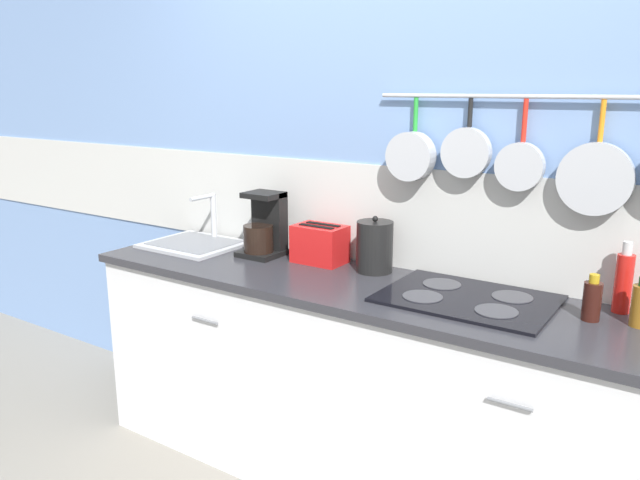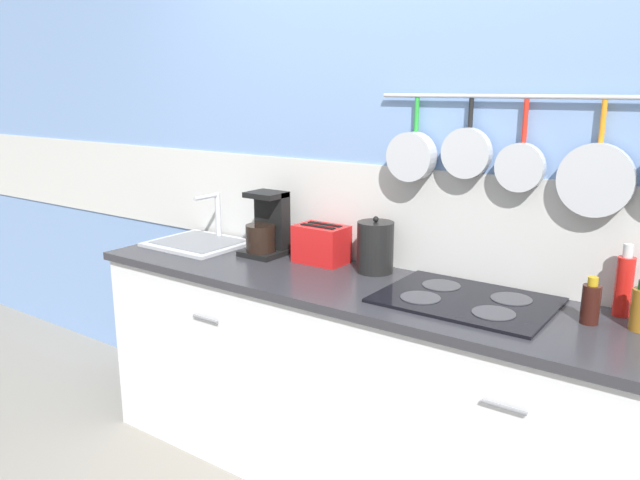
{
  "view_description": "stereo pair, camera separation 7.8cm",
  "coord_description": "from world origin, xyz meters",
  "px_view_note": "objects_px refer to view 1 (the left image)",
  "views": [
    {
      "loc": [
        1.11,
        -2.04,
        1.64
      ],
      "look_at": [
        -0.25,
        0.0,
        1.04
      ],
      "focal_mm": 35.0,
      "sensor_mm": 36.0,
      "label": 1
    },
    {
      "loc": [
        1.18,
        -2.0,
        1.64
      ],
      "look_at": [
        -0.25,
        0.0,
        1.04
      ],
      "focal_mm": 35.0,
      "sensor_mm": 36.0,
      "label": 2
    }
  ],
  "objects_px": {
    "kettle": "(375,247)",
    "bottle_vinegar": "(624,281)",
    "bottle_cooking_wine": "(592,300)",
    "coffee_maker": "(264,229)",
    "toaster": "(320,244)"
  },
  "relations": [
    {
      "from": "kettle",
      "to": "bottle_vinegar",
      "type": "xyz_separation_m",
      "value": [
        0.94,
        0.04,
        0.0
      ]
    },
    {
      "from": "bottle_cooking_wine",
      "to": "coffee_maker",
      "type": "bearing_deg",
      "value": 177.86
    },
    {
      "from": "bottle_cooking_wine",
      "to": "bottle_vinegar",
      "type": "xyz_separation_m",
      "value": [
        0.07,
        0.14,
        0.04
      ]
    },
    {
      "from": "toaster",
      "to": "bottle_vinegar",
      "type": "height_order",
      "value": "bottle_vinegar"
    },
    {
      "from": "bottle_vinegar",
      "to": "kettle",
      "type": "bearing_deg",
      "value": -177.49
    },
    {
      "from": "coffee_maker",
      "to": "bottle_cooking_wine",
      "type": "relative_size",
      "value": 1.84
    },
    {
      "from": "toaster",
      "to": "coffee_maker",
      "type": "bearing_deg",
      "value": -173.13
    },
    {
      "from": "bottle_cooking_wine",
      "to": "toaster",
      "type": "bearing_deg",
      "value": 175.63
    },
    {
      "from": "toaster",
      "to": "bottle_vinegar",
      "type": "xyz_separation_m",
      "value": [
        1.21,
        0.05,
        0.03
      ]
    },
    {
      "from": "toaster",
      "to": "bottle_cooking_wine",
      "type": "bearing_deg",
      "value": -4.37
    },
    {
      "from": "coffee_maker",
      "to": "bottle_vinegar",
      "type": "bearing_deg",
      "value": 3.28
    },
    {
      "from": "coffee_maker",
      "to": "bottle_cooking_wine",
      "type": "bearing_deg",
      "value": -2.14
    },
    {
      "from": "kettle",
      "to": "bottle_vinegar",
      "type": "distance_m",
      "value": 0.94
    },
    {
      "from": "toaster",
      "to": "kettle",
      "type": "xyz_separation_m",
      "value": [
        0.27,
        0.01,
        0.02
      ]
    },
    {
      "from": "coffee_maker",
      "to": "bottle_vinegar",
      "type": "xyz_separation_m",
      "value": [
        1.5,
        0.09,
        -0.01
      ]
    }
  ]
}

